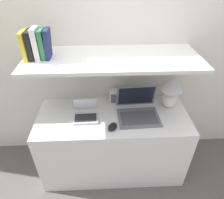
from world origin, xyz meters
TOP-DOWN VIEW (x-y plane):
  - ground_plane at (0.00, 0.00)m, footprint 12.00×12.00m
  - wall_back at (0.00, 0.65)m, footprint 6.00×0.05m
  - desk at (0.00, 0.29)m, footprint 1.40×0.58m
  - back_riser at (0.00, 0.60)m, footprint 1.40×0.04m
  - shelf at (0.00, 0.36)m, footprint 1.40×0.53m
  - table_lamp at (0.55, 0.41)m, footprint 0.20×0.20m
  - laptop_large at (0.23, 0.29)m, footprint 0.38×0.35m
  - laptop_small at (-0.25, 0.29)m, footprint 0.23×0.22m
  - computer_mouse at (-0.01, 0.12)m, footprint 0.11×0.12m
  - router_box at (0.03, 0.49)m, footprint 0.11×0.07m
  - book_yellow at (-0.66, 0.36)m, footprint 0.03×0.17m
  - book_black at (-0.62, 0.36)m, footprint 0.03×0.14m
  - book_white at (-0.57, 0.36)m, footprint 0.04×0.13m
  - book_green at (-0.53, 0.36)m, footprint 0.03×0.13m
  - book_navy at (-0.49, 0.36)m, footprint 0.05×0.13m

SIDE VIEW (x-z plane):
  - ground_plane at x=0.00m, z-range 0.00..0.00m
  - desk at x=0.00m, z-range 0.00..0.72m
  - back_riser at x=0.00m, z-range 0.00..1.24m
  - computer_mouse at x=-0.01m, z-range 0.72..0.77m
  - laptop_small at x=-0.25m, z-range 0.68..0.84m
  - laptop_large at x=0.23m, z-range 0.65..0.90m
  - router_box at x=0.03m, z-range 0.72..0.87m
  - table_lamp at x=0.55m, z-range 0.75..1.06m
  - wall_back at x=0.00m, z-range 0.00..2.40m
  - shelf at x=0.00m, z-range 1.24..1.27m
  - book_yellow at x=-0.66m, z-range 1.27..1.49m
  - book_black at x=-0.62m, z-range 1.27..1.49m
  - book_green at x=-0.53m, z-range 1.27..1.49m
  - book_navy at x=-0.49m, z-range 1.27..1.50m
  - book_white at x=-0.57m, z-range 1.27..1.51m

